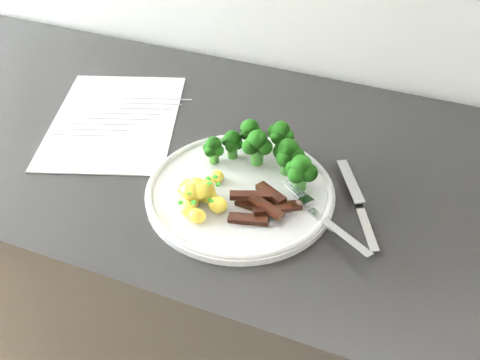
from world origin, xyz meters
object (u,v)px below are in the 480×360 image
at_px(fork, 326,220).
at_px(knife, 361,214).
at_px(counter, 211,314).
at_px(plate, 240,191).
at_px(beef_strips, 263,205).
at_px(recipe_paper, 115,120).
at_px(broccoli, 269,148).
at_px(potatoes, 200,193).

relative_size(fork, knife, 0.89).
xyz_separation_m(counter, plate, (0.10, -0.08, 0.47)).
xyz_separation_m(plate, beef_strips, (0.05, -0.03, 0.01)).
height_order(plate, beef_strips, beef_strips).
height_order(fork, knife, fork).
height_order(recipe_paper, broccoli, broccoli).
distance_m(recipe_paper, potatoes, 0.29).
height_order(counter, fork, fork).
relative_size(plate, beef_strips, 2.72).
height_order(broccoli, beef_strips, broccoli).
relative_size(potatoes, fork, 0.71).
relative_size(counter, fork, 15.34).
relative_size(broccoli, fork, 1.19).
relative_size(counter, recipe_paper, 6.68).
height_order(counter, beef_strips, beef_strips).
distance_m(beef_strips, knife, 0.14).
bearing_deg(recipe_paper, plate, -19.87).
relative_size(recipe_paper, beef_strips, 3.47).
xyz_separation_m(counter, broccoli, (0.12, -0.02, 0.51)).
bearing_deg(potatoes, fork, 7.40).
bearing_deg(plate, beef_strips, -32.04).
height_order(broccoli, knife, broccoli).
bearing_deg(beef_strips, fork, 3.84).
height_order(potatoes, fork, potatoes).
distance_m(beef_strips, fork, 0.09).
distance_m(plate, potatoes, 0.07).
height_order(recipe_paper, fork, fork).
xyz_separation_m(beef_strips, fork, (0.09, 0.01, -0.00)).
bearing_deg(fork, beef_strips, -176.16).
bearing_deg(potatoes, knife, 16.25).
bearing_deg(recipe_paper, broccoli, -6.94).
height_order(recipe_paper, potatoes, potatoes).
bearing_deg(recipe_paper, beef_strips, -21.74).
height_order(counter, recipe_paper, recipe_paper).
bearing_deg(potatoes, beef_strips, 10.96).
relative_size(plate, fork, 1.80).
distance_m(plate, knife, 0.18).
xyz_separation_m(potatoes, knife, (0.23, 0.07, -0.02)).
bearing_deg(knife, fork, -134.75).
bearing_deg(knife, plate, -174.14).
distance_m(counter, plate, 0.49).
xyz_separation_m(recipe_paper, fork, (0.43, -0.13, 0.02)).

